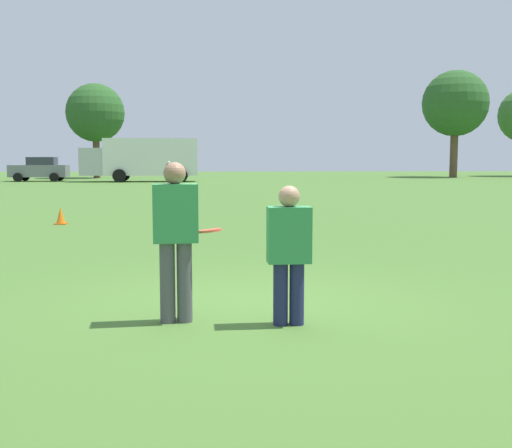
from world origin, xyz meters
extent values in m
plane|color=#47702D|center=(0.00, 0.00, 0.00)|extent=(144.11, 144.11, 0.00)
cylinder|color=#4C4C51|center=(-0.89, -0.82, 0.45)|extent=(0.17, 0.17, 0.91)
cylinder|color=#4C4C51|center=(-0.71, -0.79, 0.45)|extent=(0.17, 0.17, 0.91)
cube|color=#338C4C|center=(-0.80, -0.80, 1.23)|extent=(0.52, 0.34, 0.65)
sphere|color=#8C664C|center=(-0.80, -0.80, 1.67)|extent=(0.25, 0.25, 0.25)
cylinder|color=#1E234C|center=(0.54, -0.97, 0.35)|extent=(0.16, 0.16, 0.70)
cylinder|color=#1E234C|center=(0.36, -0.98, 0.35)|extent=(0.16, 0.16, 0.70)
cube|color=#338C4C|center=(0.45, -0.98, 1.00)|extent=(0.48, 0.29, 0.61)
sphere|color=tan|center=(0.45, -0.98, 1.42)|extent=(0.23, 0.23, 0.23)
cylinder|color=#E54C33|center=(-0.42, -0.68, 1.02)|extent=(0.27, 0.27, 0.06)
cube|color=#D8590C|center=(-4.82, 9.80, 0.01)|extent=(0.32, 0.32, 0.03)
cone|color=orange|center=(-4.82, 9.80, 0.26)|extent=(0.24, 0.24, 0.45)
cube|color=slate|center=(-14.45, 40.92, 0.78)|extent=(4.28, 2.00, 0.90)
cube|color=#2D333D|center=(-14.20, 40.93, 1.50)|extent=(2.08, 1.74, 0.64)
cylinder|color=black|center=(-15.70, 39.86, 0.33)|extent=(0.67, 0.25, 0.66)
cylinder|color=black|center=(-15.80, 41.85, 0.33)|extent=(0.67, 0.25, 0.66)
cylinder|color=black|center=(-13.10, 39.99, 0.33)|extent=(0.67, 0.25, 0.66)
cylinder|color=black|center=(-13.20, 41.98, 0.33)|extent=(0.67, 0.25, 0.66)
cube|color=white|center=(-5.91, 39.92, 1.83)|extent=(6.91, 2.83, 2.70)
cube|color=#B2B2B7|center=(-10.10, 39.71, 1.48)|extent=(1.91, 2.39, 2.00)
cylinder|color=black|center=(-8.05, 38.44, 0.48)|extent=(0.97, 0.33, 0.96)
cylinder|color=black|center=(-8.18, 41.18, 0.48)|extent=(0.97, 0.33, 0.96)
cylinder|color=black|center=(-3.63, 38.66, 0.48)|extent=(0.97, 0.33, 0.96)
cylinder|color=black|center=(-3.77, 41.39, 0.48)|extent=(0.97, 0.33, 0.96)
cylinder|color=gray|center=(-4.14, 34.39, 0.40)|extent=(0.15, 0.15, 0.79)
cylinder|color=gray|center=(-4.12, 34.55, 0.40)|extent=(0.15, 0.15, 0.79)
cube|color=navy|center=(-4.13, 34.47, 1.07)|extent=(0.31, 0.46, 0.56)
sphere|color=beige|center=(-4.13, 34.47, 1.45)|extent=(0.21, 0.21, 0.21)
cylinder|color=brown|center=(-11.58, 48.00, 1.74)|extent=(0.58, 0.58, 3.48)
sphere|color=#285623|center=(-11.58, 48.00, 5.60)|extent=(4.98, 4.98, 4.98)
cylinder|color=brown|center=(20.16, 49.18, 2.06)|extent=(0.69, 0.69, 4.11)
sphere|color=#285623|center=(20.16, 49.18, 6.61)|extent=(5.87, 5.87, 5.87)
camera|label=1|loc=(-0.21, -7.86, 1.85)|focal=44.75mm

